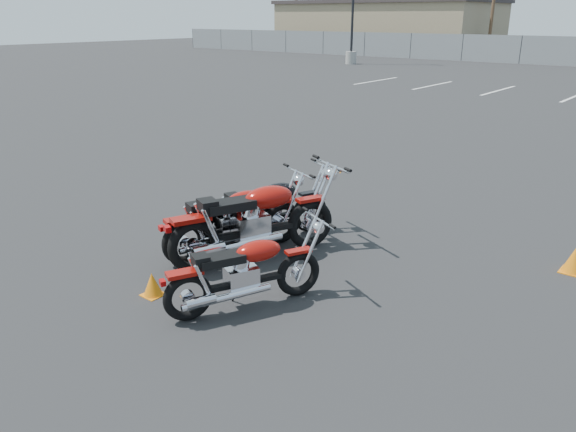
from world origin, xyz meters
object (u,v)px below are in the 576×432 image
Objects in this scene: motorcycle_second_black at (268,210)px; motorcycle_rear_red at (245,273)px; motorcycle_third_red at (254,221)px; motorcycle_front_red at (234,220)px.

motorcycle_rear_red is (1.09, -1.62, -0.03)m from motorcycle_second_black.
motorcycle_second_black reaches higher than motorcycle_rear_red.
motorcycle_third_red is at bearing -63.27° from motorcycle_second_black.
motorcycle_third_red is at bearing 2.32° from motorcycle_front_red.
motorcycle_second_black is 0.85× the size of motorcycle_third_red.
motorcycle_front_red is at bearing 138.37° from motorcycle_rear_red.
motorcycle_rear_red is at bearing -52.36° from motorcycle_third_red.
motorcycle_third_red is (0.34, 0.01, 0.07)m from motorcycle_front_red.
motorcycle_rear_red is at bearing -41.63° from motorcycle_front_red.
motorcycle_second_black is 1.10× the size of motorcycle_rear_red.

